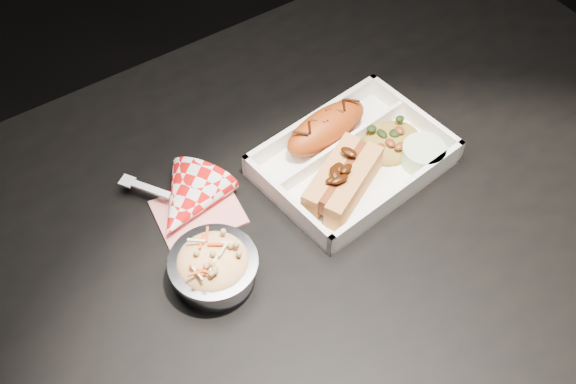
# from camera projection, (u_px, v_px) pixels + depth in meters

# --- Properties ---
(dining_table) EXTENTS (1.20, 0.80, 0.75)m
(dining_table) POSITION_uv_depth(u_px,v_px,m) (320.00, 252.00, 1.03)
(dining_table) COLOR black
(dining_table) RESTS_ON ground
(food_tray) EXTENTS (0.27, 0.21, 0.04)m
(food_tray) POSITION_uv_depth(u_px,v_px,m) (352.00, 162.00, 1.00)
(food_tray) COLOR white
(food_tray) RESTS_ON dining_table
(fried_pastry) EXTENTS (0.14, 0.07, 0.05)m
(fried_pastry) POSITION_uv_depth(u_px,v_px,m) (326.00, 128.00, 1.01)
(fried_pastry) COLOR #A23E10
(fried_pastry) RESTS_ON food_tray
(hotdog) EXTENTS (0.14, 0.11, 0.06)m
(hotdog) POSITION_uv_depth(u_px,v_px,m) (343.00, 179.00, 0.95)
(hotdog) COLOR #CA8645
(hotdog) RESTS_ON food_tray
(fried_rice_mound) EXTENTS (0.10, 0.09, 0.03)m
(fried_rice_mound) POSITION_uv_depth(u_px,v_px,m) (392.00, 137.00, 1.01)
(fried_rice_mound) COLOR #A88530
(fried_rice_mound) RESTS_ON food_tray
(cupcake_liner) EXTENTS (0.06, 0.06, 0.03)m
(cupcake_liner) POSITION_uv_depth(u_px,v_px,m) (423.00, 155.00, 0.99)
(cupcake_liner) COLOR beige
(cupcake_liner) RESTS_ON food_tray
(foil_coleslaw_cup) EXTENTS (0.11, 0.11, 0.07)m
(foil_coleslaw_cup) POSITION_uv_depth(u_px,v_px,m) (213.00, 266.00, 0.87)
(foil_coleslaw_cup) COLOR silver
(foil_coleslaw_cup) RESTS_ON dining_table
(napkin_fork) EXTENTS (0.15, 0.16, 0.10)m
(napkin_fork) POSITION_uv_depth(u_px,v_px,m) (187.00, 204.00, 0.95)
(napkin_fork) COLOR red
(napkin_fork) RESTS_ON dining_table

